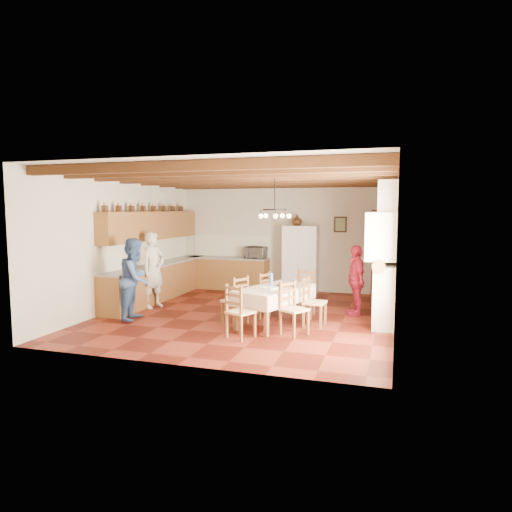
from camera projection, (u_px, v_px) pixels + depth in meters
The scene contains 31 objects.
floor at pixel (247, 316), 9.73m from camera, with size 6.00×6.50×0.02m, color #451109.
ceiling at pixel (247, 173), 9.42m from camera, with size 6.00×6.50×0.02m, color silver.
wall_back at pixel (284, 236), 12.67m from camera, with size 6.00×0.02×3.00m, color beige.
wall_front at pixel (175, 263), 6.47m from camera, with size 6.00×0.02×3.00m, color beige.
wall_left at pixel (123, 242), 10.46m from camera, with size 0.02×6.50×3.00m, color beige.
wall_right at pixel (397, 249), 8.69m from camera, with size 0.02×6.50×3.00m, color beige.
ceiling_beams at pixel (247, 178), 9.43m from camera, with size 6.00×6.30×0.16m, color #3C2512, non-canonical shape.
lower_cabinets_left at pixel (159, 282), 11.47m from camera, with size 0.60×4.30×0.86m, color brown.
lower_cabinets_back at pixel (228, 274), 12.94m from camera, with size 2.30×0.60×0.86m, color brown.
countertop_left at pixel (158, 264), 11.43m from camera, with size 0.62×4.30×0.04m, color gray.
countertop_back at pixel (228, 258), 12.89m from camera, with size 2.34×0.62×0.04m, color gray.
backsplash_left at pixel (148, 251), 11.48m from camera, with size 0.03×4.30×0.60m, color white.
backsplash_back at pixel (231, 246), 13.13m from camera, with size 2.30×0.03×0.60m, color white.
upper_cabinets at pixel (153, 226), 11.36m from camera, with size 0.35×4.20×0.70m, color brown.
fireplace at pixel (381, 253), 8.97m from camera, with size 0.56×1.60×2.80m, color silver, non-canonical shape.
wall_picture at pixel (340, 224), 12.15m from camera, with size 0.34×0.03×0.42m, color black.
refrigerator at pixel (301, 259), 12.29m from camera, with size 0.91×0.75×1.82m, color white.
hutch at pixel (385, 257), 10.86m from camera, with size 0.52×1.24×2.25m, color #3D2411, non-canonical shape.
dining_table at pixel (274, 292), 8.87m from camera, with size 1.39×1.89×0.75m.
chandelier at pixel (275, 210), 8.70m from camera, with size 0.47×0.47×0.03m, color black.
chair_left_near at pixel (235, 300), 8.98m from camera, with size 0.42×0.40×0.96m, color brown, non-canonical shape.
chair_left_far at pixel (258, 294), 9.56m from camera, with size 0.42×0.40×0.96m, color brown, non-canonical shape.
chair_right_near at pixel (294, 309), 8.20m from camera, with size 0.42×0.40×0.96m, color brown, non-canonical shape.
chair_right_far at pixel (315, 301), 8.82m from camera, with size 0.42×0.40×0.96m, color brown, non-canonical shape.
chair_end_near at pixel (241, 311), 8.01m from camera, with size 0.42×0.40×0.96m, color brown, non-canonical shape.
chair_end_far at pixel (303, 293), 9.74m from camera, with size 0.42×0.40×0.96m, color brown, non-canonical shape.
person_man at pixel (153, 270), 10.47m from camera, with size 0.64×0.42×1.75m, color silver.
person_woman_blue at pixel (135, 279), 9.33m from camera, with size 0.81×0.63×1.68m, color #3B598F.
person_woman_red at pixel (356, 280), 9.73m from camera, with size 0.88×0.37×1.50m, color #C5233E.
microwave at pixel (256, 253), 12.64m from camera, with size 0.57×0.39×0.32m, color silver.
fridge_vase at pixel (297, 220), 12.22m from camera, with size 0.28×0.28×0.29m, color #3D2411.
Camera 1 is at (3.00, -9.06, 2.27)m, focal length 32.00 mm.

